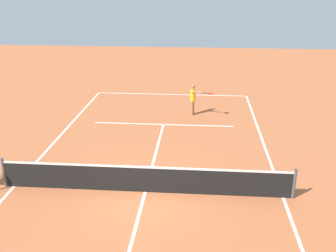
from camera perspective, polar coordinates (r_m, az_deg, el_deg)
name	(u,v)px	position (r m, az deg, el deg)	size (l,w,h in m)	color
ground_plane	(145,192)	(13.74, -3.28, -9.41)	(60.00, 60.00, 0.00)	#B76038
court_lines	(145,192)	(13.73, -3.28, -9.40)	(9.34, 24.24, 0.01)	white
tennis_net	(145,179)	(13.50, -3.33, -7.59)	(9.94, 0.10, 1.07)	#4C4C51
player_serving	(194,97)	(20.89, 3.72, 4.17)	(1.21, 0.81, 1.65)	#9E704C
tennis_ball	(158,131)	(18.78, -1.49, -0.74)	(0.07, 0.07, 0.07)	#CCE033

